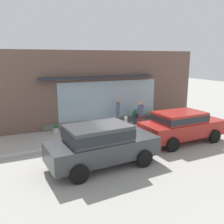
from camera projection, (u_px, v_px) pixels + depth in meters
ground_plane at (120, 139)px, 12.67m from camera, size 60.00×60.00×0.00m
curb_strip at (122, 139)px, 12.48m from camera, size 14.00×0.24×0.12m
storefront at (98, 89)px, 15.01m from camera, size 14.00×0.81×4.54m
fire_hydrant at (126, 124)px, 13.92m from camera, size 0.38×0.34×0.88m
pedestrian_with_handbag at (140, 113)px, 14.00m from camera, size 0.67×0.29×1.68m
pedestrian_passerby at (118, 111)px, 14.68m from camera, size 0.31×0.48×1.69m
parked_car_dark_gray at (101, 143)px, 9.30m from camera, size 4.39×2.15×1.66m
parked_car_red at (181, 125)px, 12.05m from camera, size 4.29×2.02×1.53m
potted_plant_low_front at (152, 115)px, 16.34m from camera, size 0.44×0.44×0.66m
potted_plant_window_left at (170, 115)px, 16.59m from camera, size 0.31×0.31×0.53m
potted_plant_window_center at (56, 129)px, 13.50m from camera, size 0.29×0.29×0.54m
potted_plant_window_right at (90, 123)px, 14.20m from camera, size 0.38×0.38×0.80m
potted_plant_near_hydrant at (137, 116)px, 15.50m from camera, size 0.63×0.63×0.93m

